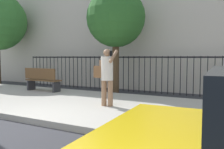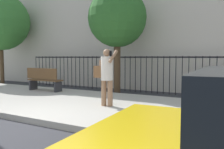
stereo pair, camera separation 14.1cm
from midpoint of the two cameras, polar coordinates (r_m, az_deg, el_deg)
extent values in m
plane|color=#333338|center=(5.91, -19.73, -11.26)|extent=(60.00, 60.00, 0.00)
cube|color=#B2ADA3|center=(7.51, -7.19, -7.16)|extent=(28.00, 4.40, 0.15)
cube|color=black|center=(10.61, 4.27, 4.18)|extent=(12.00, 0.04, 0.06)
cylinder|color=black|center=(14.13, -18.68, 0.93)|extent=(0.03, 0.03, 1.60)
cylinder|color=black|center=(13.95, -17.96, 0.90)|extent=(0.03, 0.03, 1.60)
cylinder|color=black|center=(13.77, -17.21, 0.88)|extent=(0.03, 0.03, 1.60)
cylinder|color=black|center=(13.59, -16.45, 0.85)|extent=(0.03, 0.03, 1.60)
cylinder|color=black|center=(13.41, -15.67, 0.83)|extent=(0.03, 0.03, 1.60)
cylinder|color=black|center=(13.24, -14.86, 0.80)|extent=(0.03, 0.03, 1.60)
cylinder|color=black|center=(13.07, -14.04, 0.77)|extent=(0.03, 0.03, 1.60)
cylinder|color=black|center=(12.90, -13.19, 0.75)|extent=(0.03, 0.03, 1.60)
cylinder|color=black|center=(12.73, -12.32, 0.72)|extent=(0.03, 0.03, 1.60)
cylinder|color=black|center=(12.57, -11.43, 0.69)|extent=(0.03, 0.03, 1.60)
cylinder|color=black|center=(12.41, -10.52, 0.66)|extent=(0.03, 0.03, 1.60)
cylinder|color=black|center=(12.25, -9.58, 0.62)|extent=(0.03, 0.03, 1.60)
cylinder|color=black|center=(12.10, -8.61, 0.59)|extent=(0.03, 0.03, 1.60)
cylinder|color=black|center=(11.95, -7.63, 0.56)|extent=(0.03, 0.03, 1.60)
cylinder|color=black|center=(11.81, -6.62, 0.52)|extent=(0.03, 0.03, 1.60)
cylinder|color=black|center=(11.67, -5.58, 0.49)|extent=(0.03, 0.03, 1.60)
cylinder|color=black|center=(11.53, -4.52, 0.45)|extent=(0.03, 0.03, 1.60)
cylinder|color=black|center=(11.39, -3.43, 0.41)|extent=(0.03, 0.03, 1.60)
cylinder|color=black|center=(11.26, -2.32, 0.37)|extent=(0.03, 0.03, 1.60)
cylinder|color=black|center=(11.14, -1.18, 0.33)|extent=(0.03, 0.03, 1.60)
cylinder|color=black|center=(11.02, -0.02, 0.29)|extent=(0.03, 0.03, 1.60)
cylinder|color=black|center=(10.90, 1.17, 0.25)|extent=(0.03, 0.03, 1.60)
cylinder|color=black|center=(10.79, 2.38, 0.20)|extent=(0.03, 0.03, 1.60)
cylinder|color=black|center=(10.68, 3.62, 0.16)|extent=(0.03, 0.03, 1.60)
cylinder|color=black|center=(10.58, 4.88, 0.11)|extent=(0.03, 0.03, 1.60)
cylinder|color=black|center=(10.49, 6.16, 0.07)|extent=(0.03, 0.03, 1.60)
cylinder|color=black|center=(10.40, 7.47, 0.02)|extent=(0.03, 0.03, 1.60)
cylinder|color=black|center=(10.31, 8.80, -0.03)|extent=(0.03, 0.03, 1.60)
cylinder|color=black|center=(10.23, 10.16, -0.08)|extent=(0.03, 0.03, 1.60)
cylinder|color=black|center=(10.16, 11.53, -0.12)|extent=(0.03, 0.03, 1.60)
cylinder|color=black|center=(10.09, 12.92, -0.17)|extent=(0.03, 0.03, 1.60)
cylinder|color=black|center=(10.03, 14.33, -0.23)|extent=(0.03, 0.03, 1.60)
cylinder|color=black|center=(9.97, 15.76, -0.28)|extent=(0.03, 0.03, 1.60)
cylinder|color=black|center=(9.92, 17.20, -0.33)|extent=(0.03, 0.03, 1.60)
cylinder|color=black|center=(9.88, 18.66, -0.38)|extent=(0.03, 0.03, 1.60)
cylinder|color=black|center=(9.84, 20.12, -0.43)|extent=(0.03, 0.03, 1.60)
cylinder|color=black|center=(9.81, 21.60, -0.48)|extent=(0.03, 0.03, 1.60)
cylinder|color=black|center=(9.79, 23.09, -0.53)|extent=(0.03, 0.03, 1.60)
cylinder|color=black|center=(9.77, 24.58, -0.59)|extent=(0.03, 0.03, 1.60)
cylinder|color=#936B4C|center=(6.75, -1.02, -4.57)|extent=(0.15, 0.15, 0.74)
cylinder|color=#936B4C|center=(6.84, -2.52, -4.46)|extent=(0.15, 0.15, 0.74)
cylinder|color=silver|center=(6.72, -1.79, 1.48)|extent=(0.35, 0.35, 0.68)
sphere|color=#936B4C|center=(6.72, -1.80, 5.27)|extent=(0.21, 0.21, 0.21)
cylinder|color=#936B4C|center=(6.62, -0.25, 4.39)|extent=(0.11, 0.48, 0.37)
cylinder|color=#936B4C|center=(6.82, -3.29, 1.34)|extent=(0.09, 0.09, 0.52)
cube|color=black|center=(6.59, -0.87, 5.11)|extent=(0.07, 0.01, 0.15)
cube|color=brown|center=(6.85, -3.72, 0.67)|extent=(0.29, 0.17, 0.34)
cube|color=brown|center=(10.25, -16.58, -1.30)|extent=(1.60, 0.45, 0.05)
cube|color=brown|center=(10.09, -17.39, 0.20)|extent=(1.60, 0.06, 0.44)
cube|color=#333338|center=(10.78, -19.23, -2.44)|extent=(0.08, 0.41, 0.40)
cube|color=#333338|center=(9.80, -13.62, -2.95)|extent=(0.08, 0.41, 0.40)
cylinder|color=#4C3823|center=(9.96, 0.49, 2.51)|extent=(0.28, 0.28, 2.51)
sphere|color=#2D6628|center=(10.09, 0.50, 13.52)|extent=(2.44, 2.44, 2.44)
camera|label=1|loc=(0.07, -90.58, -0.04)|focal=37.97mm
camera|label=2|loc=(0.07, 89.42, 0.04)|focal=37.97mm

